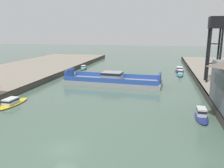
{
  "coord_description": "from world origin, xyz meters",
  "views": [
    {
      "loc": [
        10.28,
        -21.2,
        12.69
      ],
      "look_at": [
        0.0,
        24.18,
        2.0
      ],
      "focal_mm": 36.38,
      "sensor_mm": 36.0,
      "label": 1
    }
  ],
  "objects_px": {
    "crane_tower": "(216,32)",
    "moored_boat_near_left": "(12,102)",
    "moored_boat_mid_left": "(84,68)",
    "moored_boat_near_right": "(201,114)",
    "moored_boat_far_right": "(180,70)",
    "moored_boat_mid_right": "(180,73)",
    "moored_boat_far_left": "(72,74)",
    "chain_ferry": "(112,81)"
  },
  "relations": [
    {
      "from": "moored_boat_near_left",
      "to": "moored_boat_near_right",
      "type": "relative_size",
      "value": 1.29
    },
    {
      "from": "chain_ferry",
      "to": "moored_boat_near_left",
      "type": "relative_size",
      "value": 3.13
    },
    {
      "from": "moored_boat_far_left",
      "to": "moored_boat_mid_right",
      "type": "bearing_deg",
      "value": 11.5
    },
    {
      "from": "moored_boat_mid_left",
      "to": "moored_boat_far_right",
      "type": "distance_m",
      "value": 32.44
    },
    {
      "from": "moored_boat_near_left",
      "to": "moored_boat_mid_left",
      "type": "bearing_deg",
      "value": 91.34
    },
    {
      "from": "moored_boat_near_left",
      "to": "moored_boat_far_right",
      "type": "relative_size",
      "value": 1.02
    },
    {
      "from": "moored_boat_far_right",
      "to": "crane_tower",
      "type": "height_order",
      "value": "crane_tower"
    },
    {
      "from": "moored_boat_mid_right",
      "to": "crane_tower",
      "type": "bearing_deg",
      "value": -66.1
    },
    {
      "from": "chain_ferry",
      "to": "crane_tower",
      "type": "distance_m",
      "value": 26.16
    },
    {
      "from": "moored_boat_far_right",
      "to": "moored_boat_near_left",
      "type": "bearing_deg",
      "value": -125.99
    },
    {
      "from": "moored_boat_mid_left",
      "to": "moored_boat_mid_right",
      "type": "relative_size",
      "value": 0.87
    },
    {
      "from": "moored_boat_near_right",
      "to": "chain_ferry",
      "type": "bearing_deg",
      "value": 133.64
    },
    {
      "from": "moored_boat_near_left",
      "to": "crane_tower",
      "type": "bearing_deg",
      "value": 30.89
    },
    {
      "from": "moored_boat_mid_left",
      "to": "moored_boat_near_right",
      "type": "bearing_deg",
      "value": -50.29
    },
    {
      "from": "moored_boat_mid_left",
      "to": "moored_boat_far_left",
      "type": "height_order",
      "value": "moored_boat_mid_left"
    },
    {
      "from": "chain_ferry",
      "to": "moored_boat_far_left",
      "type": "xyz_separation_m",
      "value": [
        -14.54,
        9.58,
        -0.73
      ]
    },
    {
      "from": "moored_boat_mid_right",
      "to": "moored_boat_near_right",
      "type": "bearing_deg",
      "value": -88.63
    },
    {
      "from": "crane_tower",
      "to": "moored_boat_near_left",
      "type": "bearing_deg",
      "value": -149.11
    },
    {
      "from": "moored_boat_far_left",
      "to": "moored_boat_far_right",
      "type": "height_order",
      "value": "moored_boat_far_right"
    },
    {
      "from": "moored_boat_mid_right",
      "to": "moored_boat_far_right",
      "type": "relative_size",
      "value": 0.86
    },
    {
      "from": "moored_boat_mid_right",
      "to": "moored_boat_far_right",
      "type": "height_order",
      "value": "moored_boat_mid_right"
    },
    {
      "from": "moored_boat_mid_right",
      "to": "moored_boat_near_left",
      "type": "bearing_deg",
      "value": -131.05
    },
    {
      "from": "moored_boat_mid_right",
      "to": "moored_boat_far_left",
      "type": "height_order",
      "value": "moored_boat_mid_right"
    },
    {
      "from": "moored_boat_mid_left",
      "to": "moored_boat_far_right",
      "type": "height_order",
      "value": "moored_boat_far_right"
    },
    {
      "from": "chain_ferry",
      "to": "moored_boat_mid_right",
      "type": "height_order",
      "value": "chain_ferry"
    },
    {
      "from": "moored_boat_near_left",
      "to": "moored_boat_mid_left",
      "type": "height_order",
      "value": "moored_boat_mid_left"
    },
    {
      "from": "moored_boat_mid_left",
      "to": "moored_boat_far_left",
      "type": "distance_m",
      "value": 11.11
    },
    {
      "from": "moored_boat_near_right",
      "to": "moored_boat_mid_left",
      "type": "relative_size",
      "value": 1.05
    },
    {
      "from": "crane_tower",
      "to": "chain_ferry",
      "type": "bearing_deg",
      "value": -173.82
    },
    {
      "from": "moored_boat_near_right",
      "to": "moored_boat_mid_left",
      "type": "xyz_separation_m",
      "value": [
        -32.93,
        39.65,
        -0.08
      ]
    },
    {
      "from": "moored_boat_mid_left",
      "to": "crane_tower",
      "type": "relative_size",
      "value": 0.39
    },
    {
      "from": "chain_ferry",
      "to": "moored_boat_near_left",
      "type": "height_order",
      "value": "chain_ferry"
    },
    {
      "from": "moored_boat_near_left",
      "to": "crane_tower",
      "type": "relative_size",
      "value": 0.53
    },
    {
      "from": "moored_boat_near_right",
      "to": "crane_tower",
      "type": "distance_m",
      "value": 25.2
    },
    {
      "from": "chain_ferry",
      "to": "moored_boat_mid_left",
      "type": "distance_m",
      "value": 25.46
    },
    {
      "from": "moored_boat_far_right",
      "to": "moored_boat_far_left",
      "type": "bearing_deg",
      "value": -156.52
    },
    {
      "from": "moored_boat_near_left",
      "to": "crane_tower",
      "type": "xyz_separation_m",
      "value": [
        37.14,
        22.22,
        12.22
      ]
    },
    {
      "from": "moored_boat_near_right",
      "to": "crane_tower",
      "type": "height_order",
      "value": "crane_tower"
    },
    {
      "from": "moored_boat_mid_left",
      "to": "moored_boat_far_right",
      "type": "xyz_separation_m",
      "value": [
        32.32,
        2.81,
        0.03
      ]
    },
    {
      "from": "moored_boat_mid_left",
      "to": "crane_tower",
      "type": "height_order",
      "value": "crane_tower"
    },
    {
      "from": "moored_boat_far_left",
      "to": "crane_tower",
      "type": "xyz_separation_m",
      "value": [
        37.79,
        -7.06,
        12.46
      ]
    },
    {
      "from": "moored_boat_far_left",
      "to": "moored_boat_far_right",
      "type": "bearing_deg",
      "value": 23.48
    }
  ]
}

